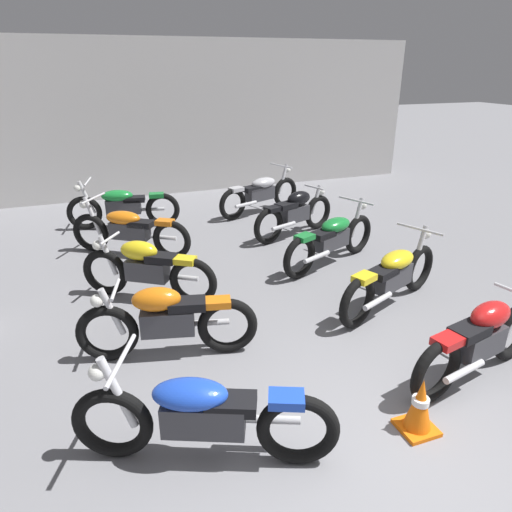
{
  "coord_description": "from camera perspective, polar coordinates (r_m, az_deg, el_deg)",
  "views": [
    {
      "loc": [
        -2.09,
        -2.14,
        3.03
      ],
      "look_at": [
        0.0,
        3.47,
        0.55
      ],
      "focal_mm": 32.68,
      "sensor_mm": 36.0,
      "label": 1
    }
  ],
  "objects": [
    {
      "name": "motorcycle_left_row_3",
      "position": [
        8.11,
        -15.27,
        3.14
      ],
      "size": [
        1.85,
        1.31,
        0.97
      ],
      "color": "black",
      "rests_on": "ground"
    },
    {
      "name": "motorcycle_right_row_1",
      "position": [
        6.38,
        16.33,
        -2.32
      ],
      "size": [
        2.04,
        1.04,
        0.97
      ],
      "color": "black",
      "rests_on": "ground"
    },
    {
      "name": "motorcycle_right_row_2",
      "position": [
        7.53,
        9.24,
        2.16
      ],
      "size": [
        2.04,
        1.03,
        0.97
      ],
      "color": "black",
      "rests_on": "ground"
    },
    {
      "name": "ground_plane",
      "position": [
        4.26,
        18.18,
        -24.35
      ],
      "size": [
        60.0,
        60.0,
        0.0
      ],
      "primitive_type": "plane",
      "color": "gray"
    },
    {
      "name": "motorcycle_right_row_4",
      "position": [
        10.13,
        0.56,
        7.76
      ],
      "size": [
        2.08,
        0.96,
        0.97
      ],
      "color": "black",
      "rests_on": "ground"
    },
    {
      "name": "motorcycle_right_row_3",
      "position": [
        8.75,
        4.8,
        5.34
      ],
      "size": [
        1.89,
        0.8,
        0.88
      ],
      "color": "black",
      "rests_on": "ground"
    },
    {
      "name": "motorcycle_left_row_4",
      "position": [
        9.54,
        -15.99,
        5.95
      ],
      "size": [
        2.15,
        0.73,
        0.97
      ],
      "color": "black",
      "rests_on": "ground"
    },
    {
      "name": "motorcycle_left_row_2",
      "position": [
        6.49,
        -13.22,
        -1.49
      ],
      "size": [
        1.7,
        1.18,
        0.88
      ],
      "color": "black",
      "rests_on": "ground"
    },
    {
      "name": "motorcycle_left_row_1",
      "position": [
        5.19,
        -10.88,
        -7.66
      ],
      "size": [
        1.94,
        0.64,
        0.88
      ],
      "color": "black",
      "rests_on": "ground"
    },
    {
      "name": "back_wall",
      "position": [
        11.83,
        -10.54,
        16.19
      ],
      "size": [
        12.92,
        0.24,
        3.6
      ],
      "primitive_type": "cube",
      "color": "#BCBAB7",
      "rests_on": "ground"
    },
    {
      "name": "motorcycle_left_row_0",
      "position": [
        3.93,
        -6.61,
        -18.76
      ],
      "size": [
        2.04,
        1.04,
        0.97
      ],
      "color": "black",
      "rests_on": "ground"
    },
    {
      "name": "traffic_cone",
      "position": [
        4.51,
        19.41,
        -16.95
      ],
      "size": [
        0.32,
        0.32,
        0.54
      ],
      "color": "orange",
      "rests_on": "ground"
    },
    {
      "name": "motorcycle_right_row_0",
      "position": [
        5.28,
        25.79,
        -9.19
      ],
      "size": [
        1.95,
        0.65,
        0.88
      ],
      "color": "black",
      "rests_on": "ground"
    }
  ]
}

